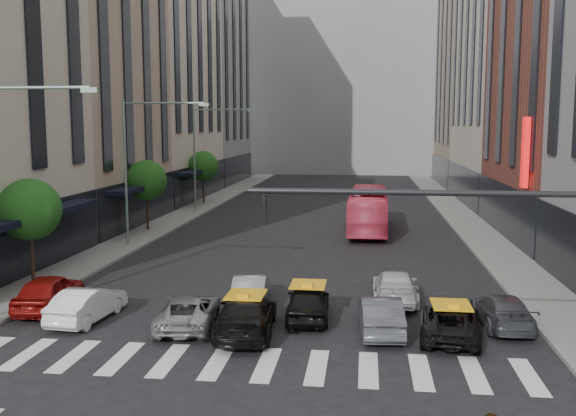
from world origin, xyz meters
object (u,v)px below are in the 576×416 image
(car_red, at_px, (49,292))
(taxi_left, at_px, (246,315))
(streetlamp_mid, at_px, (140,152))
(streetlamp_far, at_px, (205,144))
(taxi_center, at_px, (308,302))
(bus, at_px, (368,210))
(car_white_front, at_px, (87,304))

(car_red, height_order, taxi_left, car_red)
(streetlamp_mid, xyz_separation_m, taxi_left, (9.44, -15.59, -5.18))
(streetlamp_far, bearing_deg, taxi_left, -73.35)
(car_red, xyz_separation_m, taxi_center, (10.67, -0.04, -0.06))
(streetlamp_mid, height_order, bus, streetlamp_mid)
(taxi_left, xyz_separation_m, taxi_center, (2.07, 2.05, -0.04))
(taxi_left, relative_size, taxi_center, 1.24)
(streetlamp_mid, relative_size, car_red, 2.06)
(streetlamp_far, relative_size, car_white_front, 2.23)
(streetlamp_far, height_order, car_white_front, streetlamp_far)
(streetlamp_mid, height_order, taxi_left, streetlamp_mid)
(streetlamp_mid, xyz_separation_m, car_white_front, (3.04, -14.76, -5.24))
(streetlamp_mid, bearing_deg, bus, 29.17)
(car_red, relative_size, taxi_center, 1.09)
(car_white_front, bearing_deg, bus, -110.36)
(car_red, height_order, car_white_front, car_red)
(streetlamp_mid, bearing_deg, streetlamp_far, 90.00)
(streetlamp_far, height_order, car_red, streetlamp_far)
(streetlamp_mid, relative_size, taxi_left, 1.81)
(car_white_front, bearing_deg, streetlamp_far, -78.95)
(streetlamp_far, relative_size, bus, 0.81)
(bus, bearing_deg, taxi_center, 84.69)
(car_red, bearing_deg, streetlamp_far, -93.76)
(taxi_left, bearing_deg, car_white_front, -11.99)
(streetlamp_far, height_order, bus, streetlamp_far)
(bus, bearing_deg, streetlamp_mid, 30.28)
(streetlamp_mid, xyz_separation_m, bus, (13.91, 7.76, -4.36))
(car_red, distance_m, bus, 24.96)
(bus, bearing_deg, streetlamp_far, -29.53)
(car_white_front, bearing_deg, taxi_center, -166.40)
(streetlamp_far, distance_m, taxi_left, 33.37)
(car_white_front, height_order, taxi_center, taxi_center)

